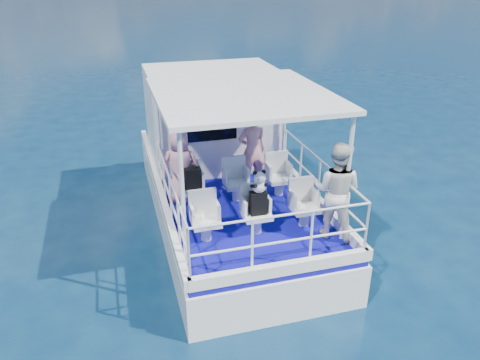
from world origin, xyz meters
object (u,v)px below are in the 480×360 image
passenger_port_fwd (181,167)px  panda (259,181)px  passenger_stbd_aft (337,191)px  backpack_center (258,203)px

passenger_port_fwd → panda: 1.90m
passenger_stbd_aft → passenger_port_fwd: bearing=1.4°
passenger_port_fwd → passenger_stbd_aft: 3.03m
passenger_port_fwd → backpack_center: 1.88m
passenger_port_fwd → panda: passenger_port_fwd is taller
backpack_center → passenger_stbd_aft: bearing=-18.8°
passenger_stbd_aft → backpack_center: 1.33m
passenger_port_fwd → panda: (1.08, -1.55, 0.25)m
passenger_stbd_aft → panda: 1.30m
passenger_port_fwd → backpack_center: size_ratio=3.57×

